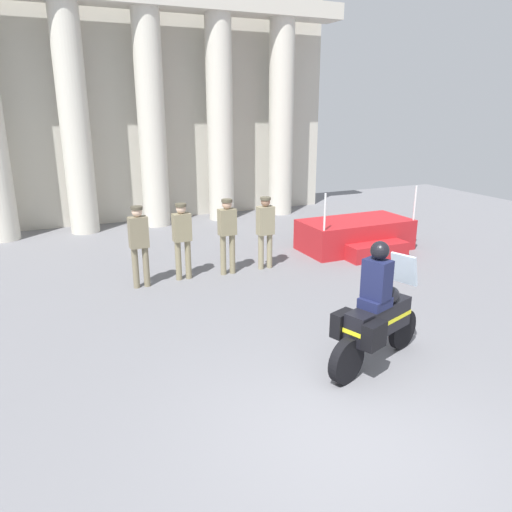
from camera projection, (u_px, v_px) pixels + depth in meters
The scene contains 8 objects.
ground_plane at pixel (354, 435), 5.70m from camera, with size 28.64×28.64×0.00m, color slate.
colonnade_backdrop at pixel (110, 100), 14.61m from camera, with size 14.90×1.67×7.36m.
reviewing_stand at pixel (357, 236), 12.91m from camera, with size 2.89×1.94×1.69m.
officer_in_row_0 at pixel (139, 240), 10.06m from camera, with size 0.39×0.24×1.72m.
officer_in_row_1 at pixel (182, 235), 10.54m from camera, with size 0.39×0.24×1.68m.
officer_in_row_2 at pixel (227, 230), 10.87m from camera, with size 0.39×0.24×1.71m.
officer_in_row_3 at pixel (265, 227), 11.25m from camera, with size 0.39×0.24×1.69m.
motorcycle_with_rider at pixel (376, 316), 7.00m from camera, with size 2.01×0.96×1.90m.
Camera 1 is at (-3.03, -3.94, 3.67)m, focal length 34.50 mm.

